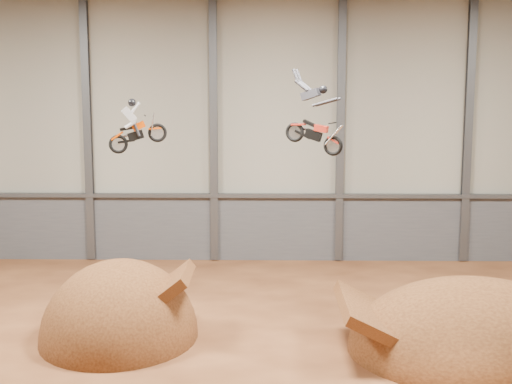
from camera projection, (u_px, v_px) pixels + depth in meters
floor at (281, 369)px, 23.85m from camera, size 40.00×40.00×0.00m
back_wall at (277, 130)px, 37.61m from camera, size 40.00×0.10×14.00m
lower_band_back at (277, 228)px, 38.31m from camera, size 39.80×0.18×3.50m
steel_rail at (277, 196)px, 37.89m from camera, size 39.80×0.35×0.20m
steel_column_1 at (88, 131)px, 37.58m from camera, size 0.40×0.36×13.90m
steel_column_2 at (214, 131)px, 37.47m from camera, size 0.40×0.36×13.90m
steel_column_3 at (340, 131)px, 37.36m from camera, size 0.40×0.36×13.90m
steel_column_4 at (468, 131)px, 37.25m from camera, size 0.40×0.36×13.90m
takeoff_ramp at (120, 337)px, 26.86m from camera, size 5.87×6.78×5.87m
landing_ramp at (474, 352)px, 25.40m from camera, size 8.98×7.94×5.18m
fmx_rider_a at (140, 121)px, 26.95m from camera, size 2.80×1.39×2.54m
fmx_rider_b at (311, 113)px, 25.78m from camera, size 3.64×2.28×3.32m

